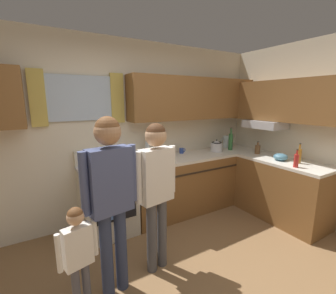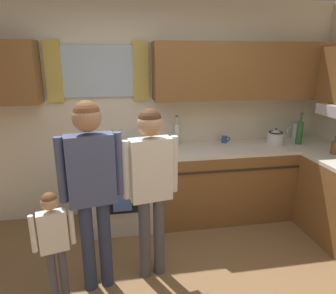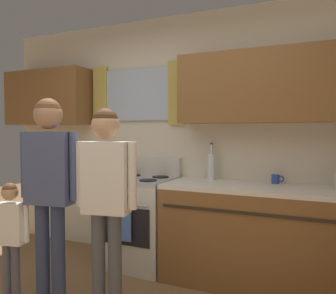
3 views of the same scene
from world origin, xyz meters
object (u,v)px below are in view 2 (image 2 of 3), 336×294
at_px(mug_cobalt_blue, 225,139).
at_px(stovetop_kettle, 276,137).
at_px(water_pitcher, 296,131).
at_px(adult_holding_child, 91,177).
at_px(bottle_squat_brown, 335,147).
at_px(bottle_wine_green, 300,132).
at_px(stove_oven, 121,188).
at_px(adult_in_plaid, 151,176).
at_px(bottle_tall_clear, 177,134).
at_px(small_child, 53,235).

height_order(mug_cobalt_blue, stovetop_kettle, stovetop_kettle).
xyz_separation_m(water_pitcher, adult_holding_child, (-2.53, -1.21, 0.02)).
bearing_deg(stovetop_kettle, bottle_squat_brown, -45.93).
height_order(bottle_wine_green, stovetop_kettle, bottle_wine_green).
xyz_separation_m(stove_oven, mug_cobalt_blue, (1.32, 0.20, 0.48)).
bearing_deg(adult_holding_child, stove_oven, 77.04).
bearing_deg(stove_oven, adult_holding_child, -102.96).
distance_m(bottle_squat_brown, mug_cobalt_blue, 1.24).
xyz_separation_m(adult_holding_child, adult_in_plaid, (0.48, 0.08, -0.05)).
bearing_deg(bottle_squat_brown, water_pitcher, 96.60).
bearing_deg(adult_in_plaid, bottle_tall_clear, 68.48).
relative_size(stovetop_kettle, small_child, 0.28).
bearing_deg(adult_holding_child, adult_in_plaid, 9.28).
xyz_separation_m(water_pitcher, adult_in_plaid, (-2.05, -1.13, -0.03)).
bearing_deg(mug_cobalt_blue, water_pitcher, -1.04).
height_order(bottle_squat_brown, small_child, bottle_squat_brown).
xyz_separation_m(stove_oven, small_child, (-0.55, -1.14, 0.14)).
xyz_separation_m(bottle_wine_green, small_child, (-2.76, -1.12, -0.44)).
height_order(bottle_wine_green, mug_cobalt_blue, bottle_wine_green).
distance_m(mug_cobalt_blue, water_pitcher, 0.97).
xyz_separation_m(stove_oven, water_pitcher, (2.29, 0.18, 0.54)).
bearing_deg(bottle_wine_green, stove_oven, 179.55).
distance_m(bottle_squat_brown, stovetop_kettle, 0.66).
xyz_separation_m(stovetop_kettle, small_child, (-2.46, -1.15, -0.39)).
bearing_deg(small_child, mug_cobalt_blue, 35.57).
bearing_deg(bottle_wine_green, bottle_squat_brown, -70.54).
bearing_deg(small_child, stove_oven, 64.29).
height_order(bottle_squat_brown, adult_in_plaid, adult_in_plaid).
xyz_separation_m(bottle_tall_clear, stovetop_kettle, (1.21, -0.19, -0.05)).
distance_m(bottle_wine_green, bottle_tall_clear, 1.53).
height_order(mug_cobalt_blue, adult_holding_child, adult_holding_child).
xyz_separation_m(stove_oven, stovetop_kettle, (1.91, 0.01, 0.53)).
bearing_deg(adult_holding_child, mug_cobalt_blue, 38.25).
distance_m(stove_oven, adult_holding_child, 1.20).
distance_m(bottle_tall_clear, adult_in_plaid, 1.24).
xyz_separation_m(bottle_wine_green, mug_cobalt_blue, (-0.89, 0.21, -0.11)).
height_order(stove_oven, small_child, stove_oven).
relative_size(bottle_tall_clear, bottle_squat_brown, 1.79).
bearing_deg(mug_cobalt_blue, bottle_wine_green, -13.51).
bearing_deg(bottle_tall_clear, stove_oven, -164.08).
height_order(stove_oven, adult_holding_child, adult_holding_child).
height_order(bottle_wine_green, bottle_squat_brown, bottle_wine_green).
height_order(stove_oven, stovetop_kettle, stovetop_kettle).
xyz_separation_m(stove_oven, adult_holding_child, (-0.24, -1.03, 0.57)).
bearing_deg(adult_in_plaid, small_child, -166.70).
height_order(mug_cobalt_blue, small_child, mug_cobalt_blue).
relative_size(stove_oven, bottle_squat_brown, 5.37).
xyz_separation_m(bottle_wine_green, stovetop_kettle, (-0.30, 0.03, -0.06)).
xyz_separation_m(bottle_tall_clear, bottle_squat_brown, (1.67, -0.66, -0.06)).
bearing_deg(adult_holding_child, bottle_squat_brown, 12.28).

